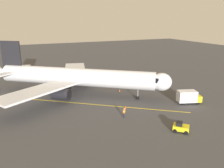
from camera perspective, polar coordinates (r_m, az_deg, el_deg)
The scene contains 9 objects.
ground_plane at distance 50.39m, azimuth -7.87°, elevation -2.66°, with size 220.00×220.00×0.00m, color #424244.
apron_lead_in_line at distance 44.98m, azimuth -6.85°, elevation -4.99°, with size 0.24×40.00×0.01m, color yellow.
airplane at distance 49.36m, azimuth -9.42°, elevation 1.72°, with size 34.61×31.54×11.50m.
ground_crew_marshaller at distance 38.36m, azimuth 3.12°, elevation -7.35°, with size 0.47×0.45×1.71m.
box_truck_near_nose at distance 46.92m, azimuth 18.96°, elevation -3.09°, with size 4.98×3.29×2.62m.
tug_portside at distance 35.50m, azimuth 17.12°, elevation -10.48°, with size 2.68×2.69×1.50m.
safety_cone_nose_left at distance 42.28m, azimuth 3.44°, elevation -5.94°, with size 0.32×0.32×0.55m, color #F2590F.
safety_cone_nose_right at distance 54.72m, azimuth 3.78°, elevation -0.70°, with size 0.32×0.32×0.55m, color #F2590F.
safety_cone_wing_port at distance 51.87m, azimuth 1.94°, elevation -1.64°, with size 0.32×0.32×0.55m, color #F2590F.
Camera 1 is at (13.01, 45.88, 16.29)m, focal length 35.89 mm.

